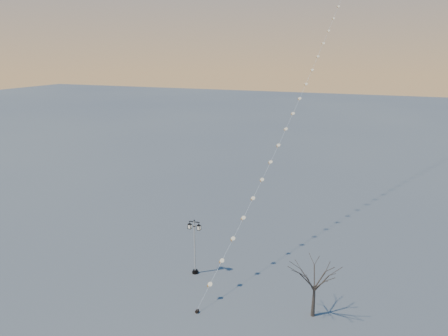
% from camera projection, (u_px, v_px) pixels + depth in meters
% --- Properties ---
extents(ground, '(300.00, 300.00, 0.00)m').
position_uv_depth(ground, '(212.00, 307.00, 27.19)').
color(ground, '#5A5C5B').
rests_on(ground, ground).
extents(street_lamp, '(1.11, 0.49, 4.39)m').
position_uv_depth(street_lamp, '(195.00, 244.00, 30.73)').
color(street_lamp, black).
rests_on(street_lamp, ground).
extents(bare_tree, '(2.41, 2.41, 4.00)m').
position_uv_depth(bare_tree, '(315.00, 277.00, 25.57)').
color(bare_tree, '#3A3027').
rests_on(bare_tree, ground).
extents(kite_train, '(6.58, 43.03, 32.66)m').
position_uv_depth(kite_train, '(313.00, 52.00, 40.15)').
color(kite_train, black).
rests_on(kite_train, ground).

